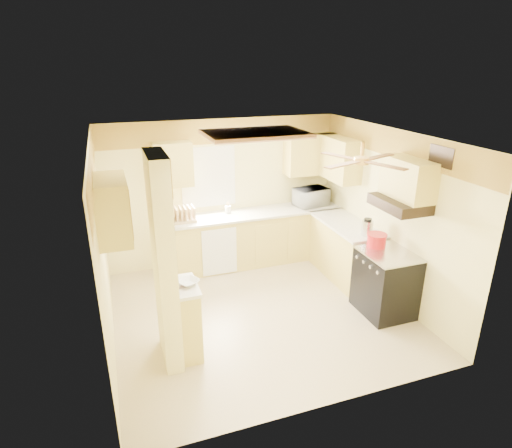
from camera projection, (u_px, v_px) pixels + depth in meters
name	position (u px, v px, depth m)	size (l,w,h in m)	color
floor	(260.00, 312.00, 6.13)	(4.00, 4.00, 0.00)	#C9B18B
ceiling	(261.00, 137.00, 5.24)	(4.00, 4.00, 0.00)	white
wall_back	(223.00, 193.00, 7.36)	(4.00, 4.00, 0.00)	#F2E594
wall_front	(329.00, 303.00, 4.01)	(4.00, 4.00, 0.00)	#F2E594
wall_left	(102.00, 252.00, 5.07)	(3.80, 3.80, 0.00)	#F2E594
wall_right	(388.00, 215.00, 6.30)	(3.80, 3.80, 0.00)	#F2E594
wallpaper_border	(222.00, 131.00, 6.97)	(4.00, 0.02, 0.40)	yellow
partition_column	(164.00, 264.00, 4.78)	(0.20, 0.70, 2.50)	#F2E594
partition_ledge	(188.00, 321.00, 5.14)	(0.25, 0.55, 0.90)	#DDC760
ledge_top	(185.00, 286.00, 4.97)	(0.28, 0.58, 0.04)	silver
lower_cabinets_back	(256.00, 238.00, 7.53)	(3.00, 0.60, 0.90)	#DDC760
lower_cabinets_right	(345.00, 251.00, 7.02)	(0.60, 1.40, 0.90)	#DDC760
countertop_back	(256.00, 213.00, 7.36)	(3.04, 0.64, 0.04)	silver
countertop_right	(347.00, 224.00, 6.85)	(0.64, 1.44, 0.04)	silver
dishwasher_panel	(220.00, 252.00, 7.04)	(0.58, 0.02, 0.80)	white
window	(208.00, 177.00, 7.16)	(0.92, 0.02, 1.02)	white
upper_cab_back_left	(173.00, 164.00, 6.73)	(0.60, 0.35, 0.70)	#DDC760
upper_cab_back_right	(310.00, 154.00, 7.47)	(0.90, 0.35, 0.70)	#DDC760
upper_cab_right	(338.00, 158.00, 7.13)	(0.35, 1.00, 0.70)	#DDC760
upper_cab_left_wall	(112.00, 209.00, 4.69)	(0.35, 0.75, 0.70)	#DDC760
upper_cab_over_stove	(408.00, 179.00, 5.51)	(0.35, 0.76, 0.52)	#DDC760
stove	(385.00, 283.00, 6.00)	(0.68, 0.77, 0.92)	black
range_hood	(399.00, 204.00, 5.60)	(0.50, 0.76, 0.14)	black
poster_menu	(170.00, 212.00, 4.60)	(0.02, 0.42, 0.57)	black
poster_nashville	(174.00, 266.00, 4.83)	(0.02, 0.42, 0.57)	black
ceiling_light_panel	(255.00, 134.00, 5.72)	(1.35, 0.95, 0.06)	brown
ceiling_fan	(361.00, 160.00, 5.01)	(1.15, 1.15, 0.26)	gold
vent_grate	(441.00, 156.00, 5.13)	(0.02, 0.40, 0.25)	black
microwave	(311.00, 197.00, 7.63)	(0.57, 0.39, 0.32)	white
bowl	(188.00, 282.00, 4.96)	(0.24, 0.24, 0.06)	white
dutch_oven	(377.00, 240.00, 6.02)	(0.28, 0.28, 0.19)	red
kettle	(367.00, 227.00, 6.34)	(0.17, 0.17, 0.26)	silver
dish_rack	(182.00, 216.00, 6.90)	(0.41, 0.30, 0.24)	tan
utensil_crock	(228.00, 209.00, 7.28)	(0.10, 0.10, 0.20)	white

